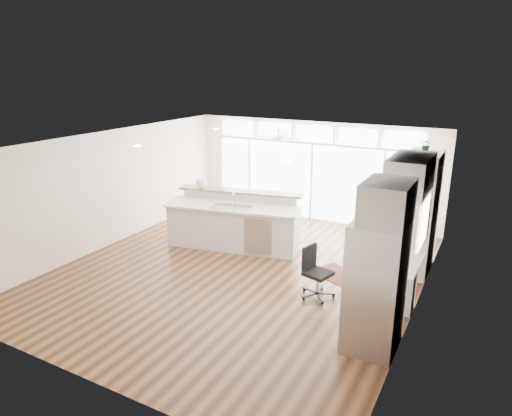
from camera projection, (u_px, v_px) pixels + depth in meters
The scene contains 24 objects.
floor at pixel (240, 271), 9.56m from camera, with size 7.00×8.00×0.02m, color #442715.
ceiling at pixel (239, 142), 8.75m from camera, with size 7.00×8.00×0.02m, color white.
wall_back at pixel (313, 171), 12.52m from camera, with size 7.00×0.04×2.70m, color white.
wall_front at pixel (81, 292), 5.80m from camera, with size 7.00×0.04×2.70m, color white.
wall_left at pixel (112, 188), 10.74m from camera, with size 0.04×8.00×2.70m, color white.
wall_right at pixel (421, 239), 7.57m from camera, with size 0.04×8.00×2.70m, color white.
glass_wall at pixel (312, 182), 12.55m from camera, with size 5.80×0.06×2.08m, color white.
transom_row at pixel (314, 134), 12.16m from camera, with size 5.90×0.06×0.40m, color white.
desk_window at pixel (423, 222), 7.78m from camera, with size 0.04×0.85×0.85m, color white.
ceiling_fan at pixel (278, 134), 11.40m from camera, with size 1.16×1.16×0.32m, color white.
recessed_lights at pixel (244, 142), 8.93m from camera, with size 3.40×3.00×0.02m, color silver.
oven_cabinet at pixel (419, 213), 9.26m from camera, with size 0.64×1.20×2.50m, color silver.
desk_nook at pixel (397, 280), 8.28m from camera, with size 0.72×1.30×0.76m, color silver.
upper_cabinets at pixel (410, 175), 7.67m from camera, with size 0.64×1.30×0.64m, color silver.
refrigerator at pixel (376, 286), 6.72m from camera, with size 0.76×0.90×2.00m, color #A8A8AC.
fridge_cabinet at pixel (387, 202), 6.30m from camera, with size 0.64×0.90×0.60m, color silver.
framed_photos at pixel (428, 220), 8.34m from camera, with size 0.06×0.22×0.80m, color black.
kitchen_island at pixel (233, 222), 10.63m from camera, with size 3.17×1.19×1.26m, color silver.
rug at pixel (339, 275), 9.35m from camera, with size 1.01×0.73×0.01m, color #351A11.
office_chair at pixel (318, 273), 8.33m from camera, with size 0.50×0.46×0.97m, color black.
fishbowl at pixel (201, 183), 11.03m from camera, with size 0.26×0.26×0.26m, color silver.
monitor at pixel (396, 249), 8.14m from camera, with size 0.09×0.52×0.43m, color black.
keyboard at pixel (385, 258), 8.27m from camera, with size 0.11×0.29×0.01m, color silver.
potted_plant at pixel (426, 146), 8.85m from camera, with size 0.25×0.28×0.22m, color #285826.
Camera 1 is at (4.44, -7.53, 4.10)m, focal length 32.00 mm.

